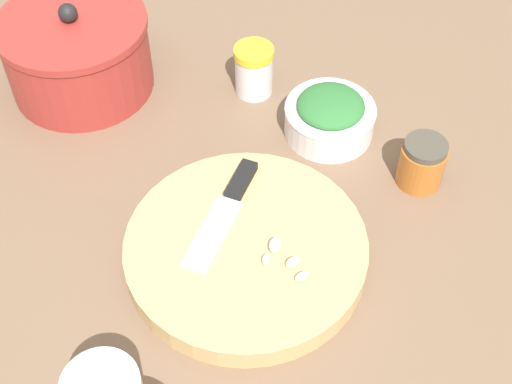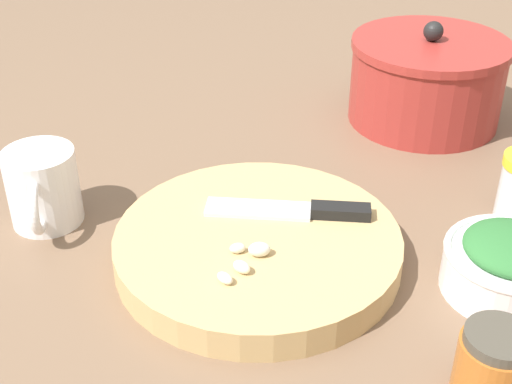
# 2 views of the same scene
# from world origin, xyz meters

# --- Properties ---
(ground_plane) EXTENTS (5.00, 5.00, 0.00)m
(ground_plane) POSITION_xyz_m (0.00, 0.00, 0.00)
(ground_plane) COLOR brown
(cutting_board) EXTENTS (0.31, 0.31, 0.03)m
(cutting_board) POSITION_xyz_m (-0.04, -0.04, 0.02)
(cutting_board) COLOR tan
(cutting_board) RESTS_ON ground_plane
(chef_knife) EXTENTS (0.18, 0.04, 0.01)m
(chef_knife) POSITION_xyz_m (-0.00, -0.00, 0.04)
(chef_knife) COLOR black
(chef_knife) RESTS_ON cutting_board
(garlic_cloves) EXTENTS (0.05, 0.07, 0.02)m
(garlic_cloves) POSITION_xyz_m (-0.05, -0.10, 0.04)
(garlic_cloves) COLOR silver
(garlic_cloves) RESTS_ON cutting_board
(herb_bowl) EXTENTS (0.13, 0.13, 0.07)m
(herb_bowl) POSITION_xyz_m (0.22, -0.07, 0.03)
(herb_bowl) COLOR white
(herb_bowl) RESTS_ON ground_plane
(coffee_mug) EXTENTS (0.08, 0.12, 0.09)m
(coffee_mug) POSITION_xyz_m (-0.29, 0.00, 0.05)
(coffee_mug) COLOR white
(coffee_mug) RESTS_ON ground_plane
(honey_jar) EXTENTS (0.06, 0.06, 0.07)m
(honey_jar) POSITION_xyz_m (0.18, -0.22, 0.04)
(honey_jar) COLOR #B26023
(honey_jar) RESTS_ON ground_plane
(stock_pot) EXTENTS (0.23, 0.23, 0.15)m
(stock_pot) POSITION_xyz_m (0.17, 0.32, 0.06)
(stock_pot) COLOR #9E2D28
(stock_pot) RESTS_ON ground_plane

